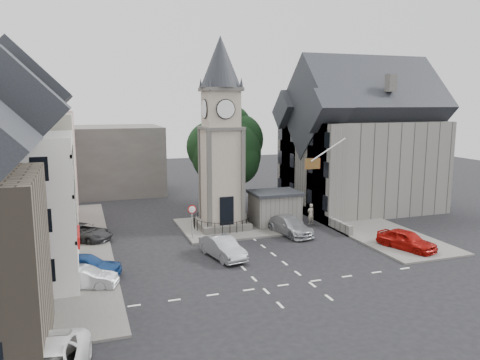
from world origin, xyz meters
name	(u,v)px	position (x,y,z in m)	size (l,w,h in m)	color
ground	(254,257)	(0.00, 0.00, 0.00)	(120.00, 120.00, 0.00)	black
pavement_west	(69,249)	(-12.50, 6.00, 0.07)	(6.00, 30.00, 0.14)	#595651
pavement_east	(342,217)	(12.00, 8.00, 0.07)	(6.00, 26.00, 0.14)	#595651
central_island	(238,226)	(1.50, 8.00, 0.08)	(10.00, 8.00, 0.16)	#595651
road_markings	(286,285)	(0.00, -5.50, 0.01)	(20.00, 8.00, 0.01)	silver
clock_tower	(221,135)	(0.00, 7.99, 8.12)	(4.86, 4.86, 16.25)	#4C4944
stone_shelter	(275,208)	(4.80, 7.50, 1.55)	(4.30, 3.30, 3.08)	slate
town_tree	(226,143)	(2.00, 13.00, 6.97)	(7.20, 7.20, 10.80)	black
warning_sign_post	(192,215)	(-3.20, 5.43, 2.03)	(0.70, 0.19, 2.85)	black
terrace_pink	(31,150)	(-15.50, 16.00, 6.58)	(8.10, 7.60, 12.80)	#DEA499
terrace_cream	(21,161)	(-15.50, 8.00, 6.58)	(8.10, 7.60, 12.80)	#EBE6C5
terrace_tudor	(6,183)	(-15.50, 0.00, 6.19)	(8.10, 7.60, 12.00)	silver
backdrop_west	(75,161)	(-12.00, 28.00, 4.00)	(20.00, 10.00, 8.00)	#4C4944
east_building	(360,148)	(15.59, 11.00, 6.26)	(14.40, 11.40, 12.60)	slate
east_boundary_wall	(306,210)	(9.20, 10.00, 0.45)	(0.40, 16.00, 0.90)	slate
flagpole	(328,150)	(8.00, 4.00, 7.00)	(3.68, 0.10, 2.74)	white
car_west_blue	(85,266)	(-11.42, -0.32, 0.77)	(1.82, 4.53, 1.54)	navy
car_west_silver	(84,278)	(-11.50, -2.06, 0.64)	(1.35, 3.88, 1.28)	#AFB2B7
car_west_grey	(82,232)	(-11.50, 8.00, 0.68)	(2.27, 4.93, 1.37)	#313134
car_island_silver	(223,248)	(-2.18, 0.50, 0.75)	(1.59, 4.55, 1.50)	#919499
car_island_east	(290,226)	(4.83, 4.42, 0.73)	(2.06, 5.06, 1.47)	#A0A2A8
car_east_red	(407,240)	(11.25, -2.24, 0.76)	(1.79, 4.46, 1.52)	#9F0D08
pedestrian	(311,214)	(8.00, 6.77, 0.94)	(0.68, 0.45, 1.87)	beige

